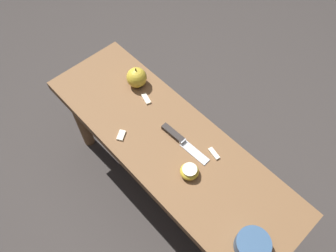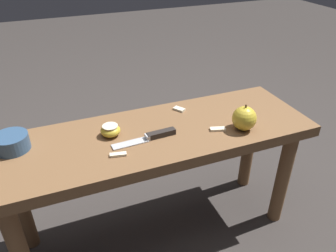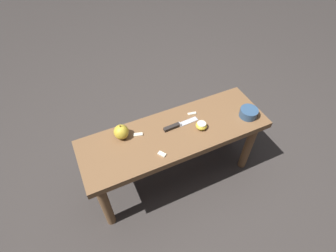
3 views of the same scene
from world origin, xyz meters
name	(u,v)px [view 1 (image 1 of 3)]	position (x,y,z in m)	size (l,w,h in m)	color
ground_plane	(168,190)	(0.00, 0.00, 0.00)	(8.00, 8.00, 0.00)	#383330
wooden_bench	(168,151)	(0.00, 0.00, 0.41)	(1.11, 0.36, 0.49)	brown
knife	(178,138)	(-0.02, -0.03, 0.49)	(0.22, 0.04, 0.02)	#B7BABF
apple_whole	(137,78)	(0.29, -0.09, 0.53)	(0.08, 0.08, 0.09)	gold
apple_cut	(189,171)	(-0.15, 0.04, 0.51)	(0.07, 0.07, 0.04)	gold
apple_slice_near_knife	(121,135)	(0.13, 0.11, 0.49)	(0.04, 0.05, 0.01)	beige
apple_slice_center	(146,99)	(0.20, -0.07, 0.49)	(0.06, 0.04, 0.01)	beige
apple_slice_near_bowl	(214,153)	(-0.16, -0.08, 0.49)	(0.05, 0.03, 0.01)	beige
bowl	(252,245)	(-0.45, 0.07, 0.51)	(0.11, 0.11, 0.05)	#335175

